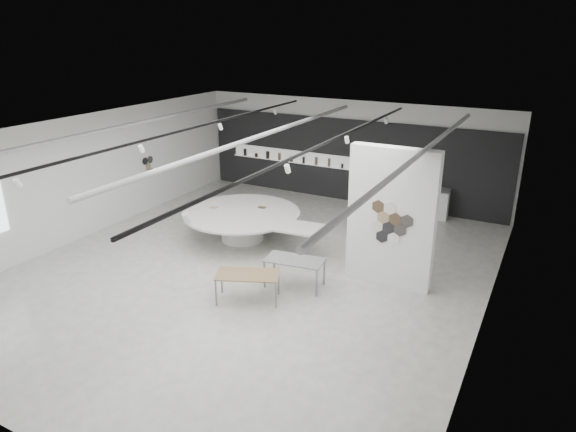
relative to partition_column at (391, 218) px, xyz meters
The scene contains 7 objects.
room 3.74m from the partition_column, 164.48° to the right, with size 12.02×14.02×3.82m.
back_wall_display 6.94m from the partition_column, 121.10° to the left, with size 11.80×0.27×3.10m.
partition_column is the anchor object (origin of this frame).
display_island 5.03m from the partition_column, behind, with size 4.87×3.94×0.93m.
sample_table_wood 3.84m from the partition_column, 137.68° to the right, with size 1.68×1.29×0.71m.
sample_table_stone 2.66m from the partition_column, 147.48° to the right, with size 1.56×0.93×0.76m.
kitchen_counter 5.70m from the partition_column, 95.11° to the left, with size 1.86×0.85×1.42m.
Camera 1 is at (6.85, -10.79, 6.26)m, focal length 32.00 mm.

